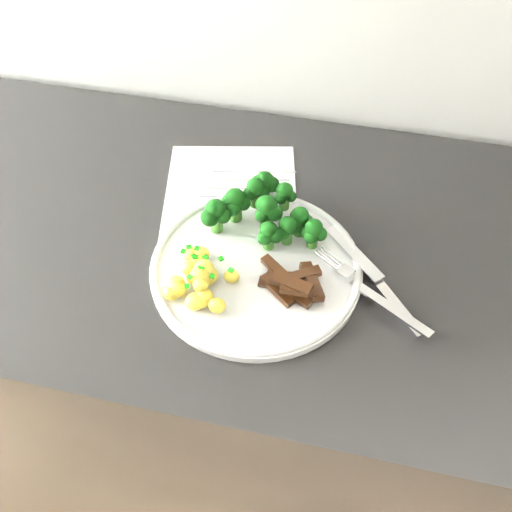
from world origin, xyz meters
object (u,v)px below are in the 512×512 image
potatoes (198,279)px  broccoli (264,209)px  counter (316,393)px  beef_strips (291,284)px  knife (384,291)px  fork (374,294)px  recipe_paper (230,207)px  plate (256,266)px

potatoes → broccoli: bearing=64.2°
counter → beef_strips: size_ratio=24.65×
counter → knife: size_ratio=14.21×
fork → recipe_paper: bearing=149.9°
recipe_paper → fork: 0.26m
recipe_paper → beef_strips: (0.12, -0.14, 0.02)m
counter → recipe_paper: size_ratio=7.22×
fork → plate: bearing=172.8°
beef_strips → broccoli: bearing=119.5°
counter → recipe_paper: 0.48m
plate → knife: size_ratio=1.77×
beef_strips → fork: beef_strips is taller
recipe_paper → knife: (0.24, -0.11, 0.01)m
plate → potatoes: 0.08m
broccoli → fork: broccoli is taller
counter → plate: 0.46m
recipe_paper → fork: (0.23, -0.13, 0.02)m
beef_strips → counter: bearing=55.8°
fork → potatoes: bearing=-172.2°
recipe_paper → fork: size_ratio=1.98×
fork → counter: bearing=122.4°
recipe_paper → fork: fork is taller
potatoes → beef_strips: (0.12, 0.02, -0.00)m
counter → potatoes: (-0.18, -0.11, 0.46)m
fork → broccoli: bearing=150.1°
counter → plate: plate is taller
potatoes → fork: potatoes is taller
counter → recipe_paper: recipe_paper is taller
plate → broccoli: bearing=93.8°
fork → knife: size_ratio=0.99×
broccoli → potatoes: (-0.06, -0.13, -0.02)m
plate → fork: size_ratio=1.78×
beef_strips → plate: bearing=151.7°
counter → beef_strips: bearing=-124.2°
beef_strips → potatoes: bearing=-169.4°
knife → beef_strips: bearing=-168.5°
recipe_paper → knife: size_ratio=1.97×
recipe_paper → plate: 0.13m
recipe_paper → plate: bearing=-59.5°
recipe_paper → broccoli: bearing=-30.9°
recipe_paper → knife: 0.27m
potatoes → fork: bearing=7.8°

